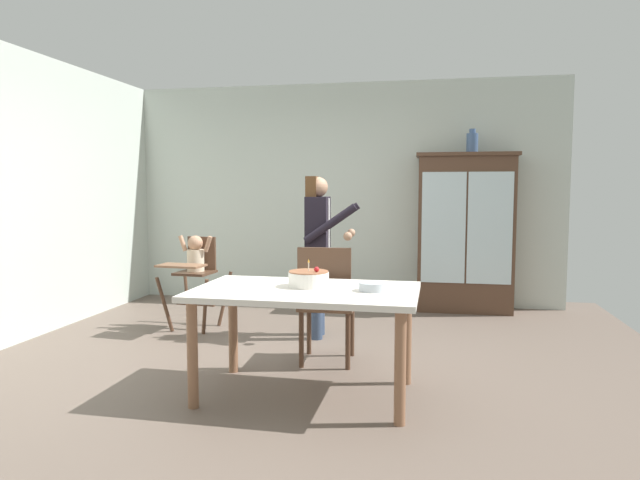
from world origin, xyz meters
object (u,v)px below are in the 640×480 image
at_px(high_chair_with_toddler, 195,265).
at_px(birthday_cake, 309,279).
at_px(china_cabinet, 465,232).
at_px(adult_person, 319,236).
at_px(serving_bowl, 372,287).
at_px(dining_table, 306,302).
at_px(ceramic_vase, 472,142).
at_px(dining_chair_far_side, 326,297).

xyz_separation_m(high_chair_with_toddler, birthday_cake, (1.49, -1.52, 0.14)).
bearing_deg(high_chair_with_toddler, china_cabinet, 31.98).
xyz_separation_m(adult_person, serving_bowl, (0.66, -1.53, -0.20)).
height_order(adult_person, dining_table, adult_person).
height_order(ceramic_vase, dining_chair_far_side, ceramic_vase).
bearing_deg(ceramic_vase, dining_chair_far_side, -118.49).
relative_size(high_chair_with_toddler, dining_chair_far_side, 0.99).
xyz_separation_m(birthday_cake, serving_bowl, (0.45, -0.09, -0.03)).
distance_m(dining_table, dining_chair_far_side, 0.68).
bearing_deg(china_cabinet, ceramic_vase, 3.83).
bearing_deg(adult_person, ceramic_vase, -48.54).
relative_size(dining_table, serving_bowl, 8.43).
distance_m(ceramic_vase, adult_person, 2.31).
distance_m(adult_person, serving_bowl, 1.68).
bearing_deg(serving_bowl, ceramic_vase, 74.60).
distance_m(china_cabinet, birthday_cake, 3.16).
xyz_separation_m(china_cabinet, dining_table, (-1.22, -3.00, -0.27)).
xyz_separation_m(ceramic_vase, dining_chair_far_side, (-1.26, -2.33, -1.38)).
height_order(high_chair_with_toddler, adult_person, adult_person).
bearing_deg(birthday_cake, high_chair_with_toddler, 134.56).
bearing_deg(dining_table, ceramic_vase, 66.95).
distance_m(china_cabinet, serving_bowl, 3.10).
xyz_separation_m(ceramic_vase, adult_person, (-1.49, -1.47, -0.97)).
bearing_deg(adult_person, high_chair_with_toddler, 83.26).
bearing_deg(dining_chair_far_side, birthday_cake, 86.05).
bearing_deg(dining_table, birthday_cake, 89.24).
distance_m(high_chair_with_toddler, dining_table, 2.19).
distance_m(adult_person, birthday_cake, 1.47).
bearing_deg(high_chair_with_toddler, adult_person, 1.36).
bearing_deg(adult_person, dining_chair_far_side, -168.47).
distance_m(ceramic_vase, dining_table, 3.51).
bearing_deg(dining_table, dining_chair_far_side, 88.69).
bearing_deg(high_chair_with_toddler, ceramic_vase, 31.57).
height_order(adult_person, serving_bowl, adult_person).
distance_m(high_chair_with_toddler, adult_person, 1.32).
xyz_separation_m(adult_person, birthday_cake, (0.21, -1.44, -0.17)).
xyz_separation_m(china_cabinet, dining_chair_far_side, (-1.21, -2.32, -0.36)).
bearing_deg(china_cabinet, serving_bowl, -104.43).
distance_m(ceramic_vase, high_chair_with_toddler, 3.36).
relative_size(ceramic_vase, birthday_cake, 0.96).
distance_m(dining_table, birthday_cake, 0.17).
height_order(adult_person, dining_chair_far_side, adult_person).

